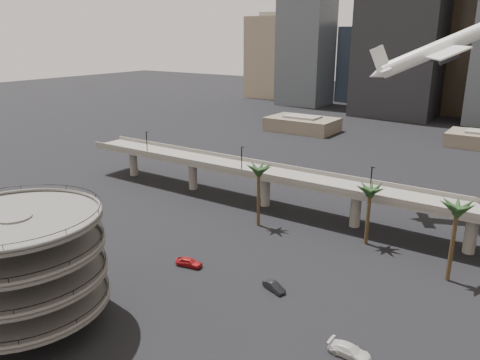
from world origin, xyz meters
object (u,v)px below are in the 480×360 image
Objects in this scene: parking_ramp at (21,261)px; car_b at (274,287)px; airborne_jet at (441,48)px; overpass at (309,184)px; car_a at (189,262)px; car_c at (350,351)px.

car_b is (23.17, 27.09, -9.15)m from parking_ramp.
parking_ramp is 88.07m from airborne_jet.
overpass is 27.73× the size of car_a.
car_c is at bearing -98.49° from car_b.
car_c is at bearing -109.92° from airborne_jet.
parking_ramp is 28.09m from car_a.
car_c is (25.99, -40.17, -6.55)m from overpass.
overpass is at bearing -163.05° from airborne_jet.
car_b is 0.76× the size of car_c.
parking_ramp is 0.80× the size of airborne_jet.
airborne_jet is at bearing 8.13° from car_b.
airborne_jet is 5.08× the size of car_c.
car_b is at bearing -96.80° from car_a.
airborne_jet is at bearing 42.77° from overpass.
parking_ramp is 0.17× the size of overpass.
parking_ramp is 4.06× the size of car_c.
car_a reaches higher than car_c.
overpass is (13.00, 59.00, -2.50)m from parking_ramp.
car_b is (16.27, 1.41, -0.12)m from car_a.
parking_ramp is at bearing -138.86° from airborne_jet.
airborne_jet reaches higher than car_a.
overpass reaches higher than car_a.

